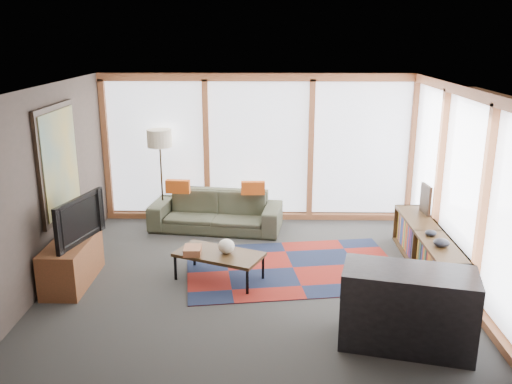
{
  "coord_description": "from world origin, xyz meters",
  "views": [
    {
      "loc": [
        0.16,
        -6.89,
        3.24
      ],
      "look_at": [
        0.0,
        0.4,
        1.1
      ],
      "focal_mm": 38.0,
      "sensor_mm": 36.0,
      "label": 1
    }
  ],
  "objects_px": {
    "sofa": "(216,211)",
    "bookshelf": "(427,250)",
    "coffee_table": "(219,266)",
    "television": "(73,219)",
    "bar_counter": "(407,308)",
    "floor_lamp": "(162,178)",
    "tv_console": "(72,262)"
  },
  "relations": [
    {
      "from": "sofa",
      "to": "bookshelf",
      "type": "bearing_deg",
      "value": -18.88
    },
    {
      "from": "coffee_table",
      "to": "television",
      "type": "distance_m",
      "value": 2.03
    },
    {
      "from": "sofa",
      "to": "bookshelf",
      "type": "height_order",
      "value": "sofa"
    },
    {
      "from": "television",
      "to": "bar_counter",
      "type": "distance_m",
      "value": 4.33
    },
    {
      "from": "bookshelf",
      "to": "television",
      "type": "distance_m",
      "value": 4.88
    },
    {
      "from": "floor_lamp",
      "to": "tv_console",
      "type": "relative_size",
      "value": 1.42
    },
    {
      "from": "tv_console",
      "to": "television",
      "type": "bearing_deg",
      "value": 24.44
    },
    {
      "from": "coffee_table",
      "to": "bar_counter",
      "type": "bearing_deg",
      "value": -36.39
    },
    {
      "from": "floor_lamp",
      "to": "television",
      "type": "relative_size",
      "value": 1.6
    },
    {
      "from": "television",
      "to": "sofa",
      "type": "bearing_deg",
      "value": -23.91
    },
    {
      "from": "tv_console",
      "to": "television",
      "type": "xyz_separation_m",
      "value": [
        0.06,
        0.03,
        0.6
      ]
    },
    {
      "from": "television",
      "to": "tv_console",
      "type": "bearing_deg",
      "value": 129.09
    },
    {
      "from": "floor_lamp",
      "to": "bookshelf",
      "type": "bearing_deg",
      "value": -23.75
    },
    {
      "from": "floor_lamp",
      "to": "bookshelf",
      "type": "xyz_separation_m",
      "value": [
        4.1,
        -1.8,
        -0.55
      ]
    },
    {
      "from": "coffee_table",
      "to": "bar_counter",
      "type": "relative_size",
      "value": 0.85
    },
    {
      "from": "television",
      "to": "bar_counter",
      "type": "height_order",
      "value": "television"
    },
    {
      "from": "coffee_table",
      "to": "floor_lamp",
      "type": "bearing_deg",
      "value": 118.11
    },
    {
      "from": "coffee_table",
      "to": "sofa",
      "type": "bearing_deg",
      "value": 96.46
    },
    {
      "from": "coffee_table",
      "to": "television",
      "type": "xyz_separation_m",
      "value": [
        -1.9,
        -0.11,
        0.71
      ]
    },
    {
      "from": "floor_lamp",
      "to": "television",
      "type": "bearing_deg",
      "value": -107.33
    },
    {
      "from": "sofa",
      "to": "bar_counter",
      "type": "bearing_deg",
      "value": -48.51
    },
    {
      "from": "sofa",
      "to": "coffee_table",
      "type": "distance_m",
      "value": 2.0
    },
    {
      "from": "floor_lamp",
      "to": "television",
      "type": "xyz_separation_m",
      "value": [
        -0.72,
        -2.31,
        0.05
      ]
    },
    {
      "from": "floor_lamp",
      "to": "bar_counter",
      "type": "height_order",
      "value": "floor_lamp"
    },
    {
      "from": "sofa",
      "to": "television",
      "type": "distance_m",
      "value": 2.75
    },
    {
      "from": "coffee_table",
      "to": "tv_console",
      "type": "height_order",
      "value": "tv_console"
    },
    {
      "from": "tv_console",
      "to": "sofa",
      "type": "bearing_deg",
      "value": 50.77
    },
    {
      "from": "sofa",
      "to": "television",
      "type": "bearing_deg",
      "value": -120.66
    },
    {
      "from": "bar_counter",
      "to": "bookshelf",
      "type": "bearing_deg",
      "value": 82.06
    },
    {
      "from": "coffee_table",
      "to": "television",
      "type": "height_order",
      "value": "television"
    },
    {
      "from": "tv_console",
      "to": "bar_counter",
      "type": "xyz_separation_m",
      "value": [
        4.11,
        -1.44,
        0.14
      ]
    },
    {
      "from": "sofa",
      "to": "bookshelf",
      "type": "distance_m",
      "value": 3.52
    }
  ]
}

